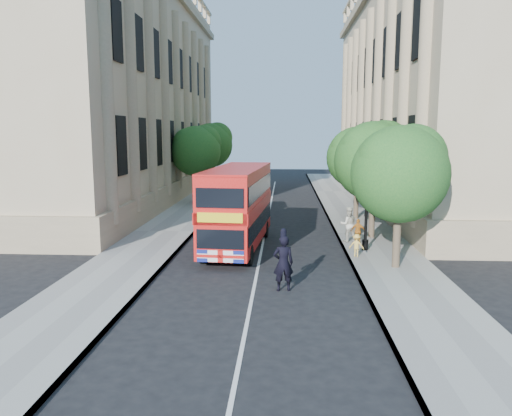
% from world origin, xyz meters
% --- Properties ---
extents(ground, '(120.00, 120.00, 0.00)m').
position_xyz_m(ground, '(0.00, 0.00, 0.00)').
color(ground, black).
rests_on(ground, ground).
extents(pavement_right, '(3.50, 80.00, 0.12)m').
position_xyz_m(pavement_right, '(5.75, 10.00, 0.06)').
color(pavement_right, gray).
rests_on(pavement_right, ground).
extents(pavement_left, '(3.50, 80.00, 0.12)m').
position_xyz_m(pavement_left, '(-5.75, 10.00, 0.06)').
color(pavement_left, gray).
rests_on(pavement_left, ground).
extents(building_right, '(12.00, 38.00, 18.00)m').
position_xyz_m(building_right, '(13.80, 24.00, 9.00)').
color(building_right, tan).
rests_on(building_right, ground).
extents(building_left, '(12.00, 38.00, 18.00)m').
position_xyz_m(building_left, '(-13.80, 24.00, 9.00)').
color(building_left, tan).
rests_on(building_left, ground).
extents(tree_right_near, '(4.00, 4.00, 6.08)m').
position_xyz_m(tree_right_near, '(5.84, 3.03, 4.25)').
color(tree_right_near, '#473828').
rests_on(tree_right_near, ground).
extents(tree_right_mid, '(4.20, 4.20, 6.37)m').
position_xyz_m(tree_right_mid, '(5.84, 9.03, 4.45)').
color(tree_right_mid, '#473828').
rests_on(tree_right_mid, ground).
extents(tree_right_far, '(4.00, 4.00, 6.15)m').
position_xyz_m(tree_right_far, '(5.84, 15.03, 4.31)').
color(tree_right_far, '#473828').
rests_on(tree_right_far, ground).
extents(tree_left_far, '(4.00, 4.00, 6.30)m').
position_xyz_m(tree_left_far, '(-5.96, 22.03, 4.44)').
color(tree_left_far, '#473828').
rests_on(tree_left_far, ground).
extents(tree_left_back, '(4.20, 4.20, 6.65)m').
position_xyz_m(tree_left_back, '(-5.96, 30.03, 4.71)').
color(tree_left_back, '#473828').
rests_on(tree_left_back, ground).
extents(lamp_post, '(0.32, 0.32, 5.16)m').
position_xyz_m(lamp_post, '(5.00, 6.00, 2.51)').
color(lamp_post, black).
rests_on(lamp_post, pavement_right).
extents(double_decker_bus, '(2.94, 8.71, 3.95)m').
position_xyz_m(double_decker_bus, '(-1.17, 6.43, 2.18)').
color(double_decker_bus, red).
rests_on(double_decker_bus, ground).
extents(box_van, '(2.25, 4.70, 2.61)m').
position_xyz_m(box_van, '(-1.79, 15.22, 1.28)').
color(box_van, black).
rests_on(box_van, ground).
extents(police_constable, '(0.81, 0.59, 2.06)m').
position_xyz_m(police_constable, '(1.08, -0.08, 1.03)').
color(police_constable, black).
rests_on(police_constable, ground).
extents(woman_pedestrian, '(0.97, 0.80, 1.82)m').
position_xyz_m(woman_pedestrian, '(4.40, 7.82, 1.03)').
color(woman_pedestrian, beige).
rests_on(woman_pedestrian, pavement_right).
extents(child_a, '(0.78, 0.44, 1.26)m').
position_xyz_m(child_a, '(4.86, 7.43, 0.75)').
color(child_a, orange).
rests_on(child_a, pavement_right).
extents(child_b, '(0.74, 0.52, 1.03)m').
position_xyz_m(child_b, '(4.40, 4.72, 0.64)').
color(child_b, '#E7BC4E').
rests_on(child_b, pavement_right).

